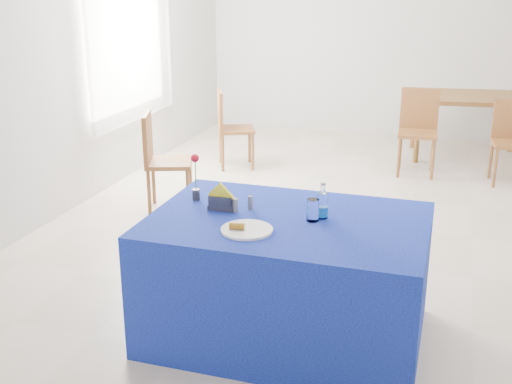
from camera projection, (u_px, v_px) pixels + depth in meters
The scene contains 18 objects.
floor at pixel (341, 223), 5.72m from camera, with size 7.00×7.00×0.00m, color beige.
room_shell at pixel (350, 21), 5.16m from camera, with size 7.00×7.00×7.00m.
window_pane at pixel (126, 31), 6.65m from camera, with size 0.04×1.50×1.60m, color white.
curtain at pixel (132, 31), 6.63m from camera, with size 0.04×1.75×1.85m, color white.
plate at pixel (247, 230), 3.53m from camera, with size 0.29×0.29×0.01m, color white.
drinking_glass at pixel (313, 210), 3.66m from camera, with size 0.07×0.07×0.13m, color white.
salt_shaker at pixel (235, 205), 3.80m from camera, with size 0.03×0.03×0.09m, color slate.
pepper_shaker at pixel (250, 203), 3.85m from camera, with size 0.03×0.03×0.09m, color slate.
blue_table at pixel (287, 278), 3.83m from camera, with size 1.60×1.10×0.76m.
water_bottle at pixel (322, 206), 3.70m from camera, with size 0.07×0.07×0.21m.
napkin_holder at pixel (221, 202), 3.83m from camera, with size 0.16×0.07×0.17m.
rose_vase at pixel (196, 178), 3.98m from camera, with size 0.05×0.05×0.30m.
oak_table at pixel (470, 102), 7.59m from camera, with size 1.57×1.12×0.76m.
chair_bg_left at pixel (418, 125), 7.04m from camera, with size 0.44×0.44×0.93m.
chair_bg_right at pixel (512, 136), 6.72m from camera, with size 0.43×0.43×0.87m.
chair_win_a at pixel (160, 155), 5.89m from camera, with size 0.53×0.53×0.92m.
chair_win_b at pixel (229, 123), 7.24m from camera, with size 0.52×0.52×0.88m.
banana_pieces at pixel (237, 226), 3.51m from camera, with size 0.09×0.05×0.04m.
Camera 1 is at (0.88, -5.31, 2.10)m, focal length 45.00 mm.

